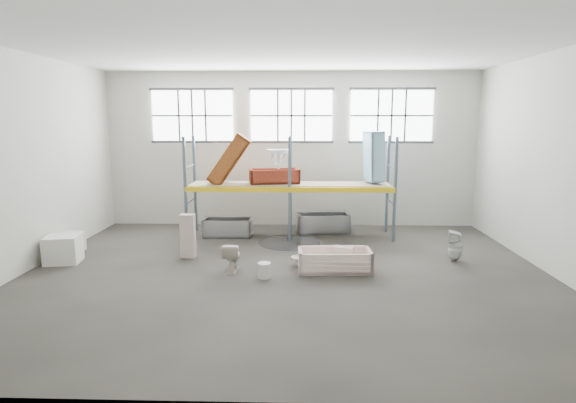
{
  "coord_description": "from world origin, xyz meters",
  "views": [
    {
      "loc": [
        0.36,
        -10.25,
        3.45
      ],
      "look_at": [
        0.0,
        1.5,
        1.4
      ],
      "focal_mm": 29.04,
      "sensor_mm": 36.0,
      "label": 1
    }
  ],
  "objects_px": {
    "carton_near": "(63,249)",
    "rust_tub_flat": "(274,176)",
    "bathtub_beige": "(334,260)",
    "toilet_beige": "(232,257)",
    "cistern_tall": "(188,236)",
    "bucket": "(264,270)",
    "steel_tub_right": "(323,223)",
    "toilet_white": "(455,246)",
    "steel_tub_left": "(228,227)",
    "blue_tub_upright": "(374,157)"
  },
  "relations": [
    {
      "from": "carton_near",
      "to": "rust_tub_flat",
      "type": "bearing_deg",
      "value": 30.03
    },
    {
      "from": "bathtub_beige",
      "to": "toilet_beige",
      "type": "relative_size",
      "value": 2.52
    },
    {
      "from": "cistern_tall",
      "to": "bucket",
      "type": "bearing_deg",
      "value": -34.11
    },
    {
      "from": "cistern_tall",
      "to": "steel_tub_right",
      "type": "distance_m",
      "value": 4.54
    },
    {
      "from": "toilet_beige",
      "to": "toilet_white",
      "type": "relative_size",
      "value": 0.87
    },
    {
      "from": "steel_tub_left",
      "to": "blue_tub_upright",
      "type": "bearing_deg",
      "value": 2.8
    },
    {
      "from": "cistern_tall",
      "to": "carton_near",
      "type": "relative_size",
      "value": 1.42
    },
    {
      "from": "toilet_beige",
      "to": "steel_tub_left",
      "type": "distance_m",
      "value": 3.34
    },
    {
      "from": "bathtub_beige",
      "to": "steel_tub_left",
      "type": "bearing_deg",
      "value": 130.4
    },
    {
      "from": "blue_tub_upright",
      "to": "carton_near",
      "type": "bearing_deg",
      "value": -159.43
    },
    {
      "from": "steel_tub_left",
      "to": "toilet_beige",
      "type": "bearing_deg",
      "value": -79.36
    },
    {
      "from": "steel_tub_left",
      "to": "blue_tub_upright",
      "type": "xyz_separation_m",
      "value": [
        4.35,
        0.21,
        2.13
      ]
    },
    {
      "from": "rust_tub_flat",
      "to": "blue_tub_upright",
      "type": "bearing_deg",
      "value": 1.64
    },
    {
      "from": "steel_tub_left",
      "to": "bucket",
      "type": "height_order",
      "value": "steel_tub_left"
    },
    {
      "from": "carton_near",
      "to": "steel_tub_right",
      "type": "bearing_deg",
      "value": 27.31
    },
    {
      "from": "toilet_beige",
      "to": "steel_tub_right",
      "type": "xyz_separation_m",
      "value": [
        2.28,
        3.87,
        -0.04
      ]
    },
    {
      "from": "steel_tub_right",
      "to": "toilet_white",
      "type": "bearing_deg",
      "value": -42.98
    },
    {
      "from": "steel_tub_left",
      "to": "cistern_tall",
      "type": "bearing_deg",
      "value": -106.66
    },
    {
      "from": "blue_tub_upright",
      "to": "bathtub_beige",
      "type": "bearing_deg",
      "value": -111.61
    },
    {
      "from": "rust_tub_flat",
      "to": "bucket",
      "type": "height_order",
      "value": "rust_tub_flat"
    },
    {
      "from": "bathtub_beige",
      "to": "carton_near",
      "type": "distance_m",
      "value": 6.64
    },
    {
      "from": "steel_tub_left",
      "to": "carton_near",
      "type": "height_order",
      "value": "carton_near"
    },
    {
      "from": "toilet_white",
      "to": "bucket",
      "type": "height_order",
      "value": "toilet_white"
    },
    {
      "from": "bathtub_beige",
      "to": "blue_tub_upright",
      "type": "bearing_deg",
      "value": 65.71
    },
    {
      "from": "steel_tub_left",
      "to": "steel_tub_right",
      "type": "distance_m",
      "value": 2.95
    },
    {
      "from": "toilet_white",
      "to": "bucket",
      "type": "relative_size",
      "value": 2.25
    },
    {
      "from": "cistern_tall",
      "to": "bucket",
      "type": "distance_m",
      "value": 2.6
    },
    {
      "from": "bathtub_beige",
      "to": "toilet_beige",
      "type": "bearing_deg",
      "value": 179.26
    },
    {
      "from": "blue_tub_upright",
      "to": "carton_near",
      "type": "relative_size",
      "value": 1.88
    },
    {
      "from": "blue_tub_upright",
      "to": "bucket",
      "type": "distance_m",
      "value": 5.41
    },
    {
      "from": "toilet_beige",
      "to": "blue_tub_upright",
      "type": "height_order",
      "value": "blue_tub_upright"
    },
    {
      "from": "steel_tub_right",
      "to": "rust_tub_flat",
      "type": "bearing_deg",
      "value": -162.9
    },
    {
      "from": "bucket",
      "to": "toilet_beige",
      "type": "bearing_deg",
      "value": 149.16
    },
    {
      "from": "bathtub_beige",
      "to": "steel_tub_right",
      "type": "height_order",
      "value": "steel_tub_right"
    },
    {
      "from": "toilet_beige",
      "to": "blue_tub_upright",
      "type": "relative_size",
      "value": 0.45
    },
    {
      "from": "steel_tub_right",
      "to": "rust_tub_flat",
      "type": "distance_m",
      "value": 2.19
    },
    {
      "from": "bathtub_beige",
      "to": "rust_tub_flat",
      "type": "bearing_deg",
      "value": 112.89
    },
    {
      "from": "bathtub_beige",
      "to": "toilet_white",
      "type": "distance_m",
      "value": 3.17
    },
    {
      "from": "blue_tub_upright",
      "to": "rust_tub_flat",
      "type": "bearing_deg",
      "value": -178.36
    },
    {
      "from": "steel_tub_right",
      "to": "toilet_beige",
      "type": "bearing_deg",
      "value": -120.48
    },
    {
      "from": "rust_tub_flat",
      "to": "blue_tub_upright",
      "type": "xyz_separation_m",
      "value": [
        2.94,
        0.08,
        0.57
      ]
    },
    {
      "from": "bathtub_beige",
      "to": "toilet_beige",
      "type": "height_order",
      "value": "toilet_beige"
    },
    {
      "from": "bucket",
      "to": "bathtub_beige",
      "type": "bearing_deg",
      "value": 19.01
    },
    {
      "from": "rust_tub_flat",
      "to": "bathtub_beige",
      "type": "bearing_deg",
      "value": -64.43
    },
    {
      "from": "blue_tub_upright",
      "to": "bucket",
      "type": "height_order",
      "value": "blue_tub_upright"
    },
    {
      "from": "cistern_tall",
      "to": "blue_tub_upright",
      "type": "bearing_deg",
      "value": 28.3
    },
    {
      "from": "toilet_white",
      "to": "steel_tub_left",
      "type": "bearing_deg",
      "value": -93.84
    },
    {
      "from": "steel_tub_right",
      "to": "bucket",
      "type": "relative_size",
      "value": 4.63
    },
    {
      "from": "steel_tub_left",
      "to": "bucket",
      "type": "bearing_deg",
      "value": -69.52
    },
    {
      "from": "toilet_white",
      "to": "rust_tub_flat",
      "type": "height_order",
      "value": "rust_tub_flat"
    }
  ]
}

